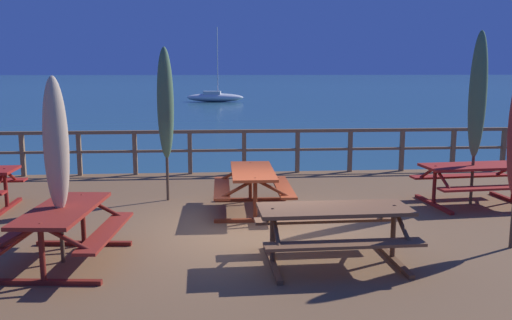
% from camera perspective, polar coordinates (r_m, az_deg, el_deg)
% --- Properties ---
extents(ground_plane, '(600.00, 600.00, 0.00)m').
position_cam_1_polar(ground_plane, '(9.21, 0.34, -12.39)').
color(ground_plane, '#2D5B6B').
extents(wooden_deck, '(16.37, 9.68, 0.88)m').
position_cam_1_polar(wooden_deck, '(9.06, 0.35, -9.80)').
color(wooden_deck, brown).
rests_on(wooden_deck, ground).
extents(railing_waterside_far, '(16.17, 0.10, 1.09)m').
position_cam_1_polar(railing_waterside_far, '(13.35, -1.27, 1.68)').
color(railing_waterside_far, brown).
rests_on(railing_waterside_far, wooden_deck).
extents(picnic_table_back_right, '(2.13, 1.58, 0.78)m').
position_cam_1_polar(picnic_table_back_right, '(11.11, 22.19, -1.52)').
color(picnic_table_back_right, maroon).
rests_on(picnic_table_back_right, wooden_deck).
extents(picnic_table_mid_left, '(1.56, 1.95, 0.78)m').
position_cam_1_polar(picnic_table_mid_left, '(7.62, -19.68, -6.30)').
color(picnic_table_mid_left, maroon).
rests_on(picnic_table_mid_left, wooden_deck).
extents(picnic_table_front_left, '(2.04, 1.46, 0.78)m').
position_cam_1_polar(picnic_table_front_left, '(7.27, 8.25, -6.54)').
color(picnic_table_front_left, brown).
rests_on(picnic_table_front_left, wooden_deck).
extents(picnic_table_mid_right, '(1.42, 1.86, 0.78)m').
position_cam_1_polar(picnic_table_mid_right, '(9.79, -0.36, -2.25)').
color(picnic_table_mid_right, '#993819').
rests_on(picnic_table_mid_right, wooden_deck).
extents(patio_umbrella_tall_mid_right, '(0.32, 0.32, 3.27)m').
position_cam_1_polar(patio_umbrella_tall_mid_right, '(10.88, 22.42, 6.32)').
color(patio_umbrella_tall_mid_right, '#4C3828').
rests_on(patio_umbrella_tall_mid_right, wooden_deck).
extents(patio_umbrella_tall_front, '(0.32, 0.32, 2.49)m').
position_cam_1_polar(patio_umbrella_tall_front, '(7.46, -20.40, 1.41)').
color(patio_umbrella_tall_front, '#4C3828').
rests_on(patio_umbrella_tall_front, wooden_deck).
extents(patio_umbrella_tall_mid_left, '(0.32, 0.32, 2.99)m').
position_cam_1_polar(patio_umbrella_tall_mid_left, '(10.57, -9.57, 5.86)').
color(patio_umbrella_tall_mid_left, '#4C3828').
rests_on(patio_umbrella_tall_mid_left, wooden_deck).
extents(sailboat_distant, '(6.14, 2.30, 7.72)m').
position_cam_1_polar(sailboat_distant, '(57.47, -4.38, 6.67)').
color(sailboat_distant, white).
rests_on(sailboat_distant, ground).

